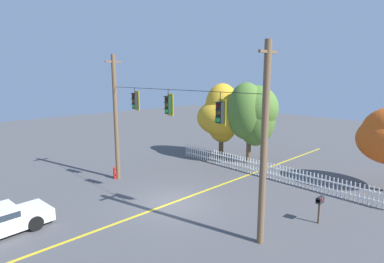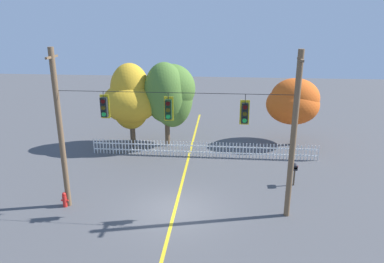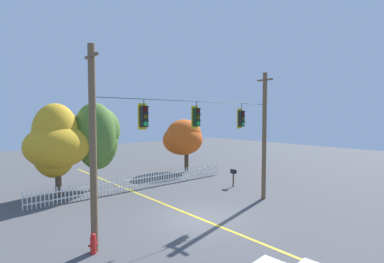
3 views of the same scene
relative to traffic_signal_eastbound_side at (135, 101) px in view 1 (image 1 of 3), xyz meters
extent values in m
plane|color=#4C4C4F|center=(3.25, -0.01, -5.26)|extent=(80.00, 80.00, 0.00)
cube|color=gold|center=(3.25, -0.01, -5.25)|extent=(0.16, 36.00, 0.01)
cylinder|color=brown|center=(-2.26, -0.01, -1.26)|extent=(0.27, 0.27, 7.99)
cylinder|color=brown|center=(8.75, -0.01, -1.26)|extent=(0.27, 0.27, 7.99)
cube|color=brown|center=(-2.26, -0.01, 2.28)|extent=(0.10, 1.10, 0.10)
cube|color=brown|center=(8.75, -0.01, 2.28)|extent=(0.10, 1.10, 0.10)
cylinder|color=black|center=(3.25, -0.01, 0.74)|extent=(10.81, 0.02, 0.02)
cylinder|color=black|center=(0.00, -0.01, 0.60)|extent=(0.03, 0.03, 0.29)
cube|color=yellow|center=(0.00, 0.12, 0.00)|extent=(0.43, 0.02, 1.14)
cube|color=black|center=(0.00, -0.01, 0.00)|extent=(0.30, 0.24, 0.92)
cylinder|color=#410706|center=(0.00, -0.14, 0.30)|extent=(0.20, 0.03, 0.20)
cube|color=black|center=(0.00, -0.19, 0.42)|extent=(0.22, 0.12, 0.06)
cylinder|color=#463B09|center=(0.00, -0.14, 0.00)|extent=(0.20, 0.03, 0.20)
cube|color=black|center=(0.00, -0.19, 0.11)|extent=(0.22, 0.12, 0.06)
cylinder|color=green|center=(0.00, -0.14, -0.31)|extent=(0.20, 0.03, 0.20)
cube|color=black|center=(0.00, -0.19, -0.20)|extent=(0.22, 0.12, 0.06)
cylinder|color=black|center=(3.02, -0.01, 0.58)|extent=(0.03, 0.03, 0.32)
cube|color=yellow|center=(3.02, 0.12, -0.04)|extent=(0.43, 0.02, 1.14)
cube|color=black|center=(3.02, -0.01, -0.04)|extent=(0.30, 0.24, 0.92)
cylinder|color=#410706|center=(3.02, -0.14, 0.27)|extent=(0.20, 0.03, 0.20)
cube|color=black|center=(3.02, -0.19, 0.38)|extent=(0.22, 0.12, 0.06)
cylinder|color=#463B09|center=(3.02, -0.14, -0.04)|extent=(0.20, 0.03, 0.20)
cube|color=black|center=(3.02, -0.19, 0.08)|extent=(0.22, 0.12, 0.06)
cylinder|color=green|center=(3.02, -0.14, -0.35)|extent=(0.20, 0.03, 0.20)
cube|color=black|center=(3.02, -0.19, -0.23)|extent=(0.22, 0.12, 0.06)
cylinder|color=black|center=(6.50, -0.01, 0.54)|extent=(0.03, 0.03, 0.41)
cube|color=yellow|center=(6.50, 0.12, -0.13)|extent=(0.43, 0.02, 1.15)
cube|color=black|center=(6.50, -0.01, -0.13)|extent=(0.30, 0.24, 0.93)
cylinder|color=#410706|center=(6.50, -0.14, 0.18)|extent=(0.20, 0.03, 0.20)
cube|color=black|center=(6.50, -0.19, 0.29)|extent=(0.22, 0.12, 0.06)
cylinder|color=#463B09|center=(6.50, -0.14, -0.13)|extent=(0.20, 0.03, 0.20)
cube|color=black|center=(6.50, -0.19, -0.02)|extent=(0.22, 0.12, 0.06)
cylinder|color=green|center=(6.50, -0.14, -0.44)|extent=(0.20, 0.03, 0.20)
cube|color=black|center=(6.50, -0.19, -0.33)|extent=(0.22, 0.12, 0.06)
cube|color=white|center=(-3.46, 7.20, -4.72)|extent=(0.06, 0.04, 1.07)
cube|color=white|center=(-3.23, 7.20, -4.72)|extent=(0.06, 0.04, 1.07)
cube|color=white|center=(-3.01, 7.20, -4.72)|extent=(0.06, 0.04, 1.07)
cube|color=white|center=(-2.78, 7.20, -4.72)|extent=(0.06, 0.04, 1.07)
cube|color=white|center=(-2.55, 7.20, -4.72)|extent=(0.06, 0.04, 1.07)
cube|color=white|center=(-2.33, 7.20, -4.72)|extent=(0.06, 0.04, 1.07)
cube|color=white|center=(-2.10, 7.20, -4.72)|extent=(0.06, 0.04, 1.07)
cube|color=white|center=(-1.88, 7.20, -4.72)|extent=(0.06, 0.04, 1.07)
cube|color=white|center=(-1.65, 7.20, -4.72)|extent=(0.06, 0.04, 1.07)
cube|color=white|center=(-1.42, 7.20, -4.72)|extent=(0.06, 0.04, 1.07)
cube|color=white|center=(-1.20, 7.20, -4.72)|extent=(0.06, 0.04, 1.07)
cube|color=white|center=(-0.97, 7.20, -4.72)|extent=(0.06, 0.04, 1.07)
cube|color=white|center=(-0.74, 7.20, -4.72)|extent=(0.06, 0.04, 1.07)
cube|color=white|center=(-0.52, 7.20, -4.72)|extent=(0.06, 0.04, 1.07)
cube|color=white|center=(-0.29, 7.20, -4.72)|extent=(0.06, 0.04, 1.07)
cube|color=white|center=(-0.07, 7.20, -4.72)|extent=(0.06, 0.04, 1.07)
cube|color=white|center=(0.16, 7.20, -4.72)|extent=(0.06, 0.04, 1.07)
cube|color=white|center=(0.39, 7.20, -4.72)|extent=(0.06, 0.04, 1.07)
cube|color=white|center=(0.61, 7.20, -4.72)|extent=(0.06, 0.04, 1.07)
cube|color=white|center=(0.84, 7.20, -4.72)|extent=(0.06, 0.04, 1.07)
cube|color=white|center=(1.06, 7.20, -4.72)|extent=(0.06, 0.04, 1.07)
cube|color=white|center=(1.29, 7.20, -4.72)|extent=(0.06, 0.04, 1.07)
cube|color=white|center=(1.52, 7.20, -4.72)|extent=(0.06, 0.04, 1.07)
cube|color=white|center=(1.74, 7.20, -4.72)|extent=(0.06, 0.04, 1.07)
cube|color=white|center=(1.97, 7.20, -4.72)|extent=(0.06, 0.04, 1.07)
cube|color=white|center=(2.19, 7.20, -4.72)|extent=(0.06, 0.04, 1.07)
cube|color=white|center=(2.42, 7.20, -4.72)|extent=(0.06, 0.04, 1.07)
cube|color=white|center=(2.65, 7.20, -4.72)|extent=(0.06, 0.04, 1.07)
cube|color=white|center=(2.87, 7.20, -4.72)|extent=(0.06, 0.04, 1.07)
cube|color=white|center=(3.10, 7.20, -4.72)|extent=(0.06, 0.04, 1.07)
cube|color=white|center=(3.33, 7.20, -4.72)|extent=(0.06, 0.04, 1.07)
cube|color=white|center=(3.55, 7.20, -4.72)|extent=(0.06, 0.04, 1.07)
cube|color=white|center=(3.78, 7.20, -4.72)|extent=(0.06, 0.04, 1.07)
cube|color=white|center=(4.00, 7.20, -4.72)|extent=(0.06, 0.04, 1.07)
cube|color=white|center=(4.23, 7.20, -4.72)|extent=(0.06, 0.04, 1.07)
cube|color=white|center=(4.46, 7.20, -4.72)|extent=(0.06, 0.04, 1.07)
cube|color=white|center=(4.68, 7.20, -4.72)|extent=(0.06, 0.04, 1.07)
cube|color=white|center=(4.91, 7.20, -4.72)|extent=(0.06, 0.04, 1.07)
cube|color=white|center=(5.13, 7.20, -4.72)|extent=(0.06, 0.04, 1.07)
cube|color=white|center=(5.36, 7.20, -4.72)|extent=(0.06, 0.04, 1.07)
cube|color=white|center=(5.59, 7.20, -4.72)|extent=(0.06, 0.04, 1.07)
cube|color=white|center=(5.81, 7.20, -4.72)|extent=(0.06, 0.04, 1.07)
cube|color=white|center=(6.04, 7.20, -4.72)|extent=(0.06, 0.04, 1.07)
cube|color=white|center=(6.26, 7.20, -4.72)|extent=(0.06, 0.04, 1.07)
cube|color=white|center=(6.49, 7.20, -4.72)|extent=(0.06, 0.04, 1.07)
cube|color=white|center=(6.72, 7.20, -4.72)|extent=(0.06, 0.04, 1.07)
cube|color=white|center=(6.94, 7.20, -4.72)|extent=(0.06, 0.04, 1.07)
cube|color=white|center=(7.17, 7.20, -4.72)|extent=(0.06, 0.04, 1.07)
cube|color=white|center=(7.40, 7.20, -4.72)|extent=(0.06, 0.04, 1.07)
cube|color=white|center=(7.62, 7.20, -4.72)|extent=(0.06, 0.04, 1.07)
cube|color=white|center=(7.85, 7.20, -4.72)|extent=(0.06, 0.04, 1.07)
cube|color=white|center=(8.07, 7.20, -4.72)|extent=(0.06, 0.04, 1.07)
cube|color=white|center=(8.30, 7.20, -4.72)|extent=(0.06, 0.04, 1.07)
cube|color=white|center=(8.53, 7.20, -4.72)|extent=(0.06, 0.04, 1.07)
cube|color=white|center=(8.75, 7.20, -4.72)|extent=(0.06, 0.04, 1.07)
cube|color=white|center=(8.98, 7.20, -4.72)|extent=(0.06, 0.04, 1.07)
cube|color=white|center=(9.20, 7.20, -4.72)|extent=(0.06, 0.04, 1.07)
cube|color=white|center=(9.43, 7.20, -4.72)|extent=(0.06, 0.04, 1.07)
cube|color=white|center=(9.66, 7.20, -4.72)|extent=(0.06, 0.04, 1.07)
cube|color=white|center=(9.88, 7.20, -4.72)|extent=(0.06, 0.04, 1.07)
cube|color=white|center=(10.11, 7.20, -4.72)|extent=(0.06, 0.04, 1.07)
cube|color=white|center=(10.33, 7.20, -4.72)|extent=(0.06, 0.04, 1.07)
cube|color=white|center=(10.56, 7.20, -4.72)|extent=(0.06, 0.04, 1.07)
cube|color=white|center=(10.79, 7.20, -4.72)|extent=(0.06, 0.04, 1.07)
cube|color=white|center=(11.01, 7.20, -4.72)|extent=(0.06, 0.04, 1.07)
cube|color=white|center=(11.24, 7.20, -4.72)|extent=(0.06, 0.04, 1.07)
cube|color=white|center=(4.23, 7.23, -4.94)|extent=(15.38, 0.03, 0.08)
cube|color=white|center=(4.23, 7.23, -4.49)|extent=(15.38, 0.03, 0.08)
cylinder|color=brown|center=(-1.09, 8.95, -4.22)|extent=(0.38, 0.38, 2.07)
ellipsoid|color=gold|center=(-1.22, 9.16, -1.95)|extent=(2.89, 2.44, 4.12)
ellipsoid|color=gold|center=(-1.12, 8.84, -1.92)|extent=(4.02, 3.60, 2.87)
ellipsoid|color=gold|center=(-1.14, 9.05, -1.07)|extent=(2.83, 2.66, 3.82)
cylinder|color=brown|center=(1.46, 9.24, -4.11)|extent=(0.36, 0.36, 2.30)
ellipsoid|color=#4C752D|center=(1.81, 9.55, -1.59)|extent=(3.00, 2.91, 4.58)
ellipsoid|color=#4C752D|center=(1.37, 8.87, -1.19)|extent=(2.92, 2.71, 4.31)
ellipsoid|color=#4C752D|center=(1.76, 9.56, -0.99)|extent=(3.45, 3.11, 3.49)
cylinder|color=black|center=(-0.38, -6.38, -4.94)|extent=(0.23, 0.65, 0.64)
cylinder|color=black|center=(1.38, -6.24, -4.94)|extent=(0.23, 0.65, 0.64)
cube|color=white|center=(-0.06, -5.49, -4.71)|extent=(0.20, 0.06, 0.10)
cube|color=white|center=(0.91, -5.41, -4.71)|extent=(0.20, 0.06, 0.10)
cylinder|color=red|center=(-2.39, -0.17, -4.94)|extent=(0.22, 0.22, 0.64)
sphere|color=red|center=(-2.39, -0.17, -4.55)|extent=(0.20, 0.20, 0.20)
cylinder|color=red|center=(-2.54, -0.17, -4.91)|extent=(0.08, 0.08, 0.08)
cylinder|color=red|center=(-2.24, -0.17, -4.91)|extent=(0.08, 0.08, 0.08)
cube|color=brown|center=(9.67, 3.34, -4.76)|extent=(0.08, 0.08, 0.99)
cube|color=black|center=(9.67, 3.34, -4.16)|extent=(0.22, 0.44, 0.20)
cylinder|color=black|center=(9.67, 3.34, -4.06)|extent=(0.22, 0.44, 0.22)
cube|color=red|center=(9.80, 3.24, -4.05)|extent=(0.02, 0.08, 0.12)
camera|label=1|loc=(15.15, -9.99, 1.41)|focal=28.82mm
camera|label=2|loc=(5.55, -15.99, 4.19)|focal=33.99mm
camera|label=3|loc=(-6.48, -10.78, 0.01)|focal=26.83mm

